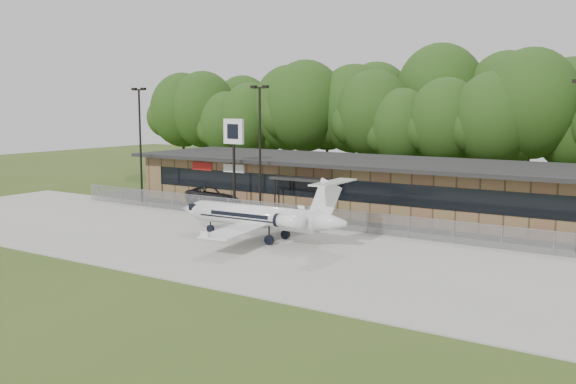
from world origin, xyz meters
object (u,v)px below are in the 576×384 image
Objects in this scene: business_jet at (262,218)px; pole_sign at (234,141)px; suv at (219,195)px; terminal at (360,184)px.

pole_sign is at bearing 135.20° from business_jet.
business_jet reaches higher than suv.
pole_sign is (-7.79, -7.14, 3.67)m from terminal.
pole_sign reaches higher than terminal.
suv is 0.80× the size of pole_sign.
terminal is at bearing 89.43° from business_jet.
terminal is 14.71m from business_jet.
business_jet is 2.10× the size of suv.
business_jet is at bearing -88.63° from terminal.
suv is at bearing 148.83° from pole_sign.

